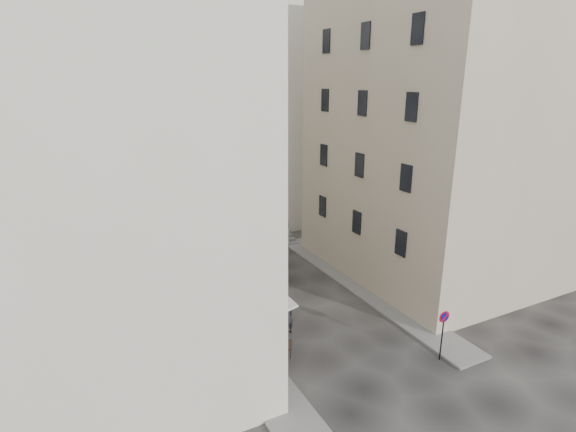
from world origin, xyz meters
TOP-DOWN VIEW (x-y plane):
  - ground at (0.00, 0.00)m, footprint 90.00×90.00m
  - sidewalk_left at (-4.50, 4.00)m, footprint 2.00×22.00m
  - sidewalk_right at (4.50, 3.00)m, footprint 2.00×18.00m
  - building_left at (-10.50, 3.00)m, footprint 12.20×16.20m
  - building_right at (10.50, 3.50)m, footprint 12.20×14.20m
  - building_back at (-1.00, 19.00)m, footprint 18.20×10.20m
  - cafe_storefront at (-4.32, 1.00)m, footprint 1.74×7.30m
  - stone_steps at (0.00, 12.57)m, footprint 9.00×3.15m
  - bollard_near at (-3.25, -1.00)m, footprint 0.12×0.12m
  - bollard_mid at (-3.25, 2.50)m, footprint 0.12×0.12m
  - bollard_far at (-3.25, 6.00)m, footprint 0.12×0.12m
  - no_parking_sign at (3.30, -4.97)m, footprint 0.57×0.10m
  - bistro_table_a at (-3.42, -1.62)m, footprint 1.39×0.65m
  - bistro_table_b at (-2.99, -0.31)m, footprint 1.41×0.66m
  - bistro_table_c at (-3.60, 2.00)m, footprint 1.14×0.53m
  - bistro_table_d at (-2.99, 2.48)m, footprint 1.33×0.62m
  - bistro_table_e at (-3.28, 4.79)m, footprint 1.26×0.59m
  - pedestrian at (-1.93, 0.12)m, footprint 0.81×0.64m

SIDE VIEW (x-z plane):
  - ground at x=0.00m, z-range 0.00..0.00m
  - sidewalk_left at x=-4.50m, z-range 0.00..0.12m
  - sidewalk_right at x=4.50m, z-range 0.00..0.12m
  - stone_steps at x=0.00m, z-range 0.00..0.80m
  - bistro_table_c at x=-3.60m, z-range 0.01..0.81m
  - bistro_table_e at x=-3.28m, z-range 0.01..0.90m
  - bistro_table_d at x=-2.99m, z-range 0.01..0.94m
  - bistro_table_a at x=-3.42m, z-range 0.01..0.99m
  - bistro_table_b at x=-2.99m, z-range 0.01..1.00m
  - bollard_near at x=-3.25m, z-range 0.04..1.02m
  - bollard_mid at x=-3.25m, z-range 0.04..1.02m
  - bollard_far at x=-3.25m, z-range 0.04..1.02m
  - pedestrian at x=-1.93m, z-range 0.00..1.93m
  - no_parking_sign at x=3.30m, z-range 0.52..3.00m
  - cafe_storefront at x=-4.32m, z-range 0.13..3.63m
  - building_right at x=10.50m, z-range 0.01..18.61m
  - building_back at x=-1.00m, z-range 0.01..18.61m
  - building_left at x=-10.50m, z-range 0.01..20.61m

